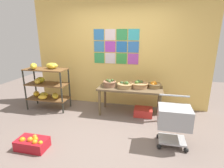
{
  "coord_description": "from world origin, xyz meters",
  "views": [
    {
      "loc": [
        0.81,
        -2.72,
        1.84
      ],
      "look_at": [
        -0.01,
        0.87,
        0.77
      ],
      "focal_mm": 28.24,
      "sensor_mm": 36.0,
      "label": 1
    }
  ],
  "objects": [
    {
      "name": "shopping_cart",
      "position": [
        1.22,
        0.04,
        0.49
      ],
      "size": [
        0.52,
        0.45,
        0.82
      ],
      "rotation": [
        0.0,
        0.0,
        -0.17
      ],
      "color": "black",
      "rests_on": "ground"
    },
    {
      "name": "fruit_basket_centre",
      "position": [
        0.9,
        1.21,
        0.71
      ],
      "size": [
        0.32,
        0.32,
        0.16
      ],
      "color": "olive",
      "rests_on": "display_table"
    },
    {
      "name": "back_wall_with_art",
      "position": [
        -0.0,
        1.64,
        1.36
      ],
      "size": [
        4.41,
        0.07,
        2.72
      ],
      "color": "#EDC362",
      "rests_on": "ground"
    },
    {
      "name": "banana_shelf_unit",
      "position": [
        -1.69,
        0.96,
        0.67
      ],
      "size": [
        1.01,
        0.47,
        1.16
      ],
      "color": "#2C2C25",
      "rests_on": "ground"
    },
    {
      "name": "produce_crate_under_table",
      "position": [
        0.69,
        1.07,
        0.09
      ],
      "size": [
        0.41,
        0.33,
        0.17
      ],
      "primitive_type": "cube",
      "color": "red",
      "rests_on": "ground"
    },
    {
      "name": "ground",
      "position": [
        0.0,
        0.0,
        0.0
      ],
      "size": [
        9.23,
        9.23,
        0.0
      ],
      "primitive_type": "plane",
      "color": "#72635B"
    },
    {
      "name": "orange_crate_foreground",
      "position": [
        -1.02,
        -0.57,
        0.1
      ],
      "size": [
        0.5,
        0.3,
        0.23
      ],
      "color": "#AE1722",
      "rests_on": "ground"
    },
    {
      "name": "fruit_basket_back_right",
      "position": [
        0.26,
        1.05,
        0.71
      ],
      "size": [
        0.36,
        0.36,
        0.16
      ],
      "color": "tan",
      "rests_on": "display_table"
    },
    {
      "name": "fruit_basket_right",
      "position": [
        -0.11,
        1.07,
        0.73
      ],
      "size": [
        0.3,
        0.3,
        0.17
      ],
      "color": "#8C6248",
      "rests_on": "display_table"
    },
    {
      "name": "display_table",
      "position": [
        0.37,
        1.11,
        0.56
      ],
      "size": [
        1.45,
        0.6,
        0.65
      ],
      "color": "brown",
      "rests_on": "ground"
    },
    {
      "name": "fruit_basket_back_left",
      "position": [
        0.57,
        1.15,
        0.72
      ],
      "size": [
        0.4,
        0.4,
        0.17
      ],
      "color": "#B08154",
      "rests_on": "display_table"
    }
  ]
}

